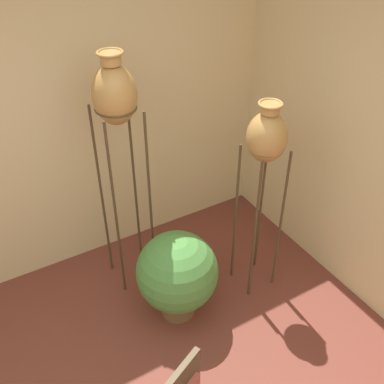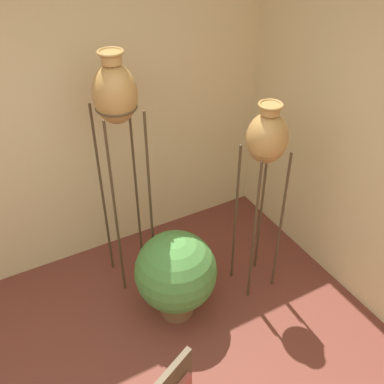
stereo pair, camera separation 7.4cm
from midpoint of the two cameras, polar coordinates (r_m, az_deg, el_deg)
wall_back at (r=3.56m, az=-22.73°, el=7.14°), size 8.30×0.06×2.70m
vase_stand_tall at (r=3.12m, az=-10.43°, el=11.33°), size 0.31×0.31×1.97m
vase_stand_medium at (r=3.17m, az=8.77°, el=6.34°), size 0.29×0.29×1.65m
potted_plant at (r=3.43m, az=-2.52°, el=-10.33°), size 0.62×0.62×0.75m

